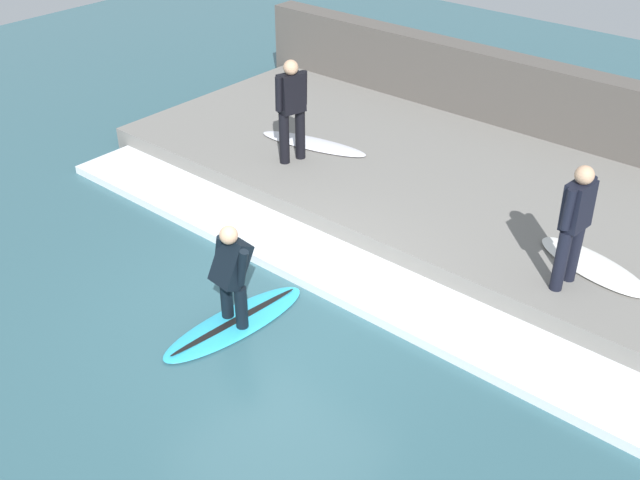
{
  "coord_description": "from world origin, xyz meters",
  "views": [
    {
      "loc": [
        -5.2,
        -5.14,
        5.7
      ],
      "look_at": [
        0.85,
        0.0,
        0.7
      ],
      "focal_mm": 42.0,
      "sensor_mm": 36.0,
      "label": 1
    }
  ],
  "objects_px": {
    "surfer_riding": "(231,271)",
    "surfboard_waiting_near": "(593,266)",
    "surfboard_riding": "(235,323)",
    "surfboard_waiting_far": "(313,144)",
    "surfer_waiting_far": "(292,106)",
    "surfer_waiting_near": "(575,220)"
  },
  "relations": [
    {
      "from": "surfboard_waiting_near",
      "to": "surfboard_waiting_far",
      "type": "bearing_deg",
      "value": 84.76
    },
    {
      "from": "surfer_waiting_near",
      "to": "surfboard_waiting_near",
      "type": "xyz_separation_m",
      "value": [
        0.58,
        -0.15,
        -0.87
      ]
    },
    {
      "from": "surfboard_riding",
      "to": "surfboard_waiting_near",
      "type": "relative_size",
      "value": 1.23
    },
    {
      "from": "surfer_riding",
      "to": "surfer_waiting_far",
      "type": "height_order",
      "value": "surfer_waiting_far"
    },
    {
      "from": "surfer_waiting_far",
      "to": "surfboard_waiting_far",
      "type": "bearing_deg",
      "value": 9.86
    },
    {
      "from": "surfboard_riding",
      "to": "surfer_riding",
      "type": "xyz_separation_m",
      "value": [
        0.0,
        0.0,
        0.76
      ]
    },
    {
      "from": "surfboard_riding",
      "to": "surfboard_waiting_near",
      "type": "xyz_separation_m",
      "value": [
        3.41,
        -2.97,
        0.37
      ]
    },
    {
      "from": "surfer_riding",
      "to": "surfboard_waiting_far",
      "type": "xyz_separation_m",
      "value": [
        3.87,
        2.09,
        -0.39
      ]
    },
    {
      "from": "surfboard_waiting_near",
      "to": "surfer_riding",
      "type": "bearing_deg",
      "value": 138.9
    },
    {
      "from": "surfboard_waiting_far",
      "to": "surfer_riding",
      "type": "bearing_deg",
      "value": -151.61
    },
    {
      "from": "surfer_waiting_far",
      "to": "surfer_waiting_near",
      "type": "bearing_deg",
      "value": -94.91
    },
    {
      "from": "surfboard_waiting_far",
      "to": "surfboard_waiting_near",
      "type": "bearing_deg",
      "value": -95.24
    },
    {
      "from": "surfboard_waiting_far",
      "to": "surfboard_riding",
      "type": "bearing_deg",
      "value": -151.61
    },
    {
      "from": "surfer_riding",
      "to": "surfboard_waiting_near",
      "type": "height_order",
      "value": "surfer_riding"
    },
    {
      "from": "surfer_waiting_far",
      "to": "surfboard_waiting_far",
      "type": "distance_m",
      "value": 1.1
    },
    {
      "from": "surfboard_waiting_near",
      "to": "surfer_waiting_far",
      "type": "relative_size",
      "value": 1.03
    },
    {
      "from": "surfer_waiting_far",
      "to": "surfboard_waiting_far",
      "type": "height_order",
      "value": "surfer_waiting_far"
    },
    {
      "from": "surfer_riding",
      "to": "surfboard_waiting_near",
      "type": "distance_m",
      "value": 4.54
    },
    {
      "from": "surfer_riding",
      "to": "surfer_waiting_near",
      "type": "height_order",
      "value": "surfer_waiting_near"
    },
    {
      "from": "surfer_riding",
      "to": "surfer_waiting_far",
      "type": "xyz_separation_m",
      "value": [
        3.24,
        1.98,
        0.51
      ]
    },
    {
      "from": "surfboard_waiting_near",
      "to": "surfboard_riding",
      "type": "bearing_deg",
      "value": 138.9
    },
    {
      "from": "surfboard_riding",
      "to": "surfboard_waiting_far",
      "type": "bearing_deg",
      "value": 28.39
    }
  ]
}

